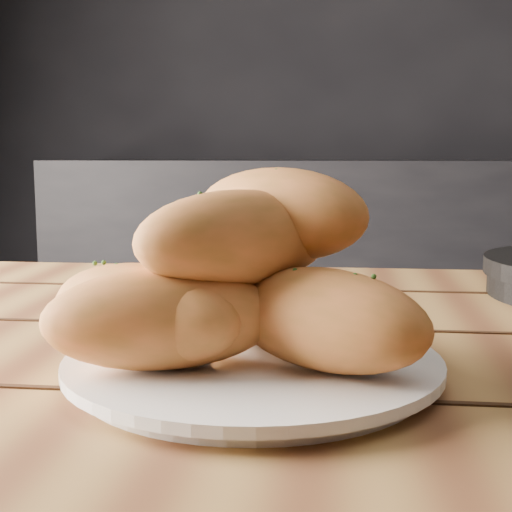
# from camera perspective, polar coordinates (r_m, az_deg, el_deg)

# --- Properties ---
(back_wall) EXTENTS (4.00, 0.04, 2.70)m
(back_wall) POSITION_cam_1_polar(r_m,az_deg,el_deg) (2.68, 18.55, 17.00)
(back_wall) COLOR black
(back_wall) RESTS_ON ground
(counter) EXTENTS (2.80, 0.60, 0.90)m
(counter) POSITION_cam_1_polar(r_m,az_deg,el_deg) (2.40, 19.06, -3.58)
(counter) COLOR black
(counter) RESTS_ON ground
(table) EXTENTS (1.54, 0.96, 0.75)m
(table) POSITION_cam_1_polar(r_m,az_deg,el_deg) (0.63, 15.90, -16.12)
(table) COLOR olive
(table) RESTS_ON ground
(plate) EXTENTS (0.28, 0.28, 0.02)m
(plate) POSITION_cam_1_polar(r_m,az_deg,el_deg) (0.54, -0.25, -8.85)
(plate) COLOR white
(plate) RESTS_ON table
(bread_rolls) EXTENTS (0.31, 0.24, 0.14)m
(bread_rolls) POSITION_cam_1_polar(r_m,az_deg,el_deg) (0.52, -1.88, -2.17)
(bread_rolls) COLOR #CD6F38
(bread_rolls) RESTS_ON plate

